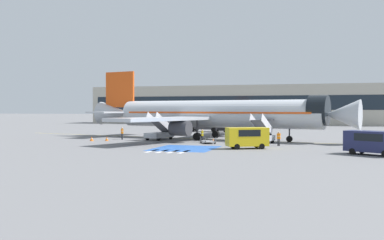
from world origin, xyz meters
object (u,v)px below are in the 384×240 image
object	(u,v)px
ground_crew_2	(202,135)
terminal_building	(236,105)
boarding_stairs_aft	(159,133)
baggage_cart	(208,141)
airliner	(213,114)
service_van_1	(247,136)
ground_crew_0	(233,135)
boarding_stairs_forward	(261,136)
ground_crew_3	(279,138)
fuel_tanker	(211,123)
traffic_cone_0	(107,139)
traffic_cone_1	(213,140)
service_van_0	(373,141)
traffic_cone_2	(92,139)
ground_crew_1	(122,132)

from	to	relation	value
ground_crew_2	terminal_building	size ratio (longest dim) A/B	0.02
boarding_stairs_aft	baggage_cart	xyz separation A→B (m)	(8.51, -4.67, -0.74)
airliner	service_van_1	world-z (taller)	airliner
ground_crew_0	boarding_stairs_forward	bearing A→B (deg)	-108.51
boarding_stairs_aft	boarding_stairs_forward	bearing A→B (deg)	0.00
boarding_stairs_aft	ground_crew_3	bearing A→B (deg)	-7.00
fuel_tanker	traffic_cone_0	distance (m)	29.54
baggage_cart	ground_crew_0	xyz separation A→B (m)	(2.83, 2.43, 0.69)
airliner	traffic_cone_1	distance (m)	6.45
baggage_cart	traffic_cone_1	distance (m)	2.56
service_van_1	ground_crew_3	xyz separation A→B (m)	(3.05, 4.91, -0.40)
service_van_1	ground_crew_2	distance (m)	11.39
boarding_stairs_forward	boarding_stairs_aft	distance (m)	15.63
fuel_tanker	service_van_0	xyz separation A→B (m)	(25.95, -38.85, -0.32)
ground_crew_2	ground_crew_3	world-z (taller)	ground_crew_3
fuel_tanker	ground_crew_0	distance (m)	28.28
baggage_cart	ground_crew_0	world-z (taller)	ground_crew_0
airliner	traffic_cone_0	world-z (taller)	airliner
boarding_stairs_forward	traffic_cone_0	xyz separation A→B (m)	(-21.70, -0.80, -0.70)
ground_crew_3	traffic_cone_0	world-z (taller)	ground_crew_3
ground_crew_2	traffic_cone_1	world-z (taller)	ground_crew_2
service_van_1	baggage_cart	distance (m)	8.96
baggage_cart	traffic_cone_0	bearing A→B (deg)	146.18
ground_crew_0	ground_crew_2	size ratio (longest dim) A/B	0.96
boarding_stairs_forward	baggage_cart	distance (m)	6.96
fuel_tanker	ground_crew_2	world-z (taller)	fuel_tanker
boarding_stairs_forward	baggage_cart	bearing A→B (deg)	-156.18
boarding_stairs_forward	traffic_cone_1	world-z (taller)	boarding_stairs_forward
airliner	terminal_building	size ratio (longest dim) A/B	0.47
ground_crew_3	fuel_tanker	bearing A→B (deg)	128.40
baggage_cart	traffic_cone_2	size ratio (longest dim) A/B	5.04
ground_crew_0	traffic_cone_2	xyz separation A→B (m)	(-19.65, -2.67, -0.64)
boarding_stairs_forward	terminal_building	xyz separation A→B (m)	(-17.50, 73.91, 4.68)
boarding_stairs_forward	fuel_tanker	distance (m)	30.75
service_van_0	ground_crew_1	distance (m)	35.66
airliner	service_van_1	distance (m)	16.19
baggage_cart	boarding_stairs_forward	bearing A→B (deg)	-19.62
ground_crew_1	traffic_cone_0	xyz separation A→B (m)	(-1.00, -2.90, -0.77)
fuel_tanker	ground_crew_3	distance (m)	34.43
fuel_tanker	service_van_0	world-z (taller)	fuel_tanker
boarding_stairs_forward	service_van_0	size ratio (longest dim) A/B	0.99
fuel_tanker	terminal_building	xyz separation A→B (m)	(-3.91, 46.33, 3.95)
service_van_0	service_van_1	xyz separation A→B (m)	(-12.93, 3.50, 0.02)
boarding_stairs_aft	traffic_cone_0	distance (m)	7.61
ground_crew_2	ground_crew_3	distance (m)	11.20
service_van_0	service_van_1	size ratio (longest dim) A/B	1.11
ground_crew_0	ground_crew_1	bearing A→B (deg)	82.05
baggage_cart	terminal_building	world-z (taller)	terminal_building
service_van_0	traffic_cone_0	xyz separation A→B (m)	(-34.06, 10.48, -1.11)
service_van_0	ground_crew_0	bearing A→B (deg)	84.37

